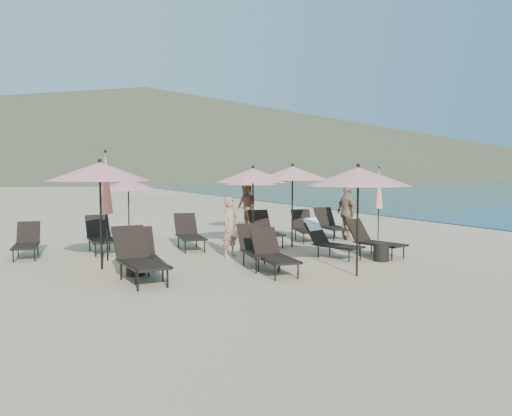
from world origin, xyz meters
name	(u,v)px	position (x,y,z in m)	size (l,w,h in m)	color
ground	(311,264)	(0.00, 0.00, 0.00)	(800.00, 800.00, 0.00)	#D6BA8C
volcanic_headland	(164,135)	(71.37, 302.62, 26.49)	(690.00, 690.00, 55.00)	brown
lounger_0	(139,257)	(-4.06, -0.20, 0.49)	(0.87, 1.87, 1.04)	black
lounger_1	(143,254)	(-3.88, 0.31, 0.45)	(0.72, 1.70, 0.96)	black
lounger_2	(257,248)	(-1.30, 0.21, 0.43)	(0.82, 1.68, 0.93)	black
lounger_3	(273,253)	(-1.28, -0.57, 0.43)	(0.73, 1.64, 0.91)	black
lounger_4	(329,239)	(0.89, 0.64, 0.47)	(1.06, 1.66, 0.97)	black
lounger_5	(373,239)	(2.08, 0.37, 0.43)	(1.01, 1.69, 0.91)	black
lounger_6	(27,242)	(-6.12, 3.79, 0.40)	(0.71, 1.55, 0.87)	black
lounger_7	(101,236)	(-4.28, 3.91, 0.45)	(0.70, 1.70, 0.97)	black
lounger_8	(189,233)	(-1.93, 3.47, 0.45)	(0.80, 1.74, 0.97)	black
lounger_9	(265,229)	(0.37, 3.34, 0.47)	(0.88, 1.81, 1.00)	black
lounger_10	(306,227)	(1.91, 3.58, 0.45)	(1.04, 1.77, 0.95)	black
lounger_11	(331,224)	(3.06, 3.90, 0.45)	(0.87, 1.76, 0.97)	black
umbrella_open_0	(100,172)	(-4.58, 1.37, 2.17)	(2.28, 2.28, 2.46)	black
umbrella_open_1	(253,175)	(-0.35, 2.59, 2.08)	(2.19, 2.19, 2.36)	black
umbrella_open_2	(292,173)	(0.90, 2.61, 2.14)	(2.25, 2.25, 2.42)	black
umbrella_open_3	(128,185)	(-3.27, 5.40, 1.79)	(1.88, 1.88, 2.03)	black
umbrella_open_4	(251,180)	(1.26, 6.42, 1.91)	(2.00, 2.00, 2.16)	black
umbrella_open_5	(358,177)	(0.17, -1.58, 2.07)	(2.18, 2.18, 2.34)	black
umbrella_closed_0	(379,189)	(4.25, 2.93, 1.64)	(0.28, 0.28, 2.36)	black
umbrella_closed_1	(106,184)	(-4.31, 2.43, 1.88)	(0.32, 0.32, 2.70)	black
side_table_0	(136,264)	(-4.01, 0.41, 0.24)	(0.41, 0.41, 0.49)	black
side_table_1	(381,252)	(1.77, -0.36, 0.22)	(0.38, 0.38, 0.44)	black
beachgoer_a	(231,227)	(-1.35, 1.73, 0.77)	(0.56, 0.37, 1.54)	#A7785B
beachgoer_b	(246,207)	(1.39, 7.13, 0.88)	(0.85, 0.66, 1.75)	#95654D
beachgoer_c	(348,212)	(3.23, 3.19, 0.90)	(1.06, 0.44, 1.80)	#A97C60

